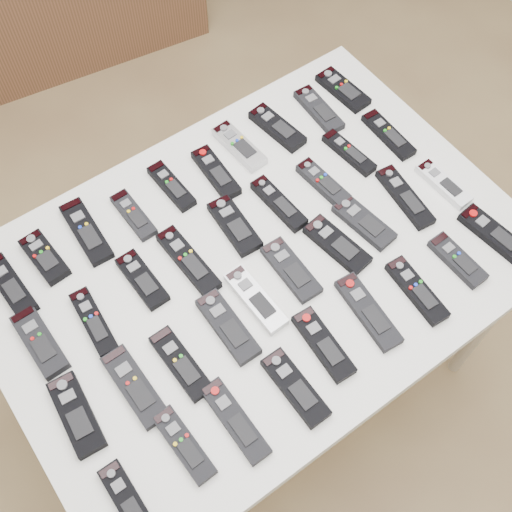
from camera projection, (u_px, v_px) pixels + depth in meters
ground at (285, 352)px, 2.23m from camera, size 4.00×4.00×0.00m
table at (256, 272)px, 1.57m from camera, size 1.25×0.88×0.78m
remote_0 at (11, 286)px, 1.47m from camera, size 0.06×0.18×0.02m
remote_1 at (45, 257)px, 1.51m from camera, size 0.07×0.15×0.02m
remote_2 at (86, 231)px, 1.55m from camera, size 0.07×0.19×0.02m
remote_3 at (134, 215)px, 1.57m from camera, size 0.05×0.15×0.02m
remote_4 at (171, 186)px, 1.61m from camera, size 0.05×0.16×0.02m
remote_5 at (216, 173)px, 1.63m from camera, size 0.06×0.17×0.02m
remote_6 at (239, 146)px, 1.68m from camera, size 0.06×0.17×0.02m
remote_7 at (277, 128)px, 1.71m from camera, size 0.08×0.18×0.02m
remote_8 at (319, 110)px, 1.74m from camera, size 0.06×0.17×0.02m
remote_9 at (343, 90)px, 1.78m from camera, size 0.07×0.17×0.02m
remote_10 at (40, 342)px, 1.40m from camera, size 0.06×0.18×0.02m
remote_11 at (94, 322)px, 1.43m from camera, size 0.06×0.18×0.02m
remote_12 at (142, 280)px, 1.48m from camera, size 0.06×0.16×0.02m
remote_13 at (188, 261)px, 1.50m from camera, size 0.06×0.20×0.02m
remote_14 at (235, 225)px, 1.55m from camera, size 0.07×0.17×0.02m
remote_15 at (279, 204)px, 1.58m from camera, size 0.05×0.18×0.02m
remote_16 at (323, 183)px, 1.62m from camera, size 0.06×0.16×0.02m
remote_17 at (349, 153)px, 1.67m from camera, size 0.05×0.17×0.02m
remote_18 at (388, 135)px, 1.70m from camera, size 0.05×0.17×0.02m
remote_19 at (76, 414)px, 1.32m from camera, size 0.08×0.18×0.02m
remote_20 at (135, 386)px, 1.35m from camera, size 0.06×0.19×0.02m
remote_21 at (181, 364)px, 1.38m from camera, size 0.06×0.18×0.02m
remote_22 at (228, 327)px, 1.42m from camera, size 0.06×0.18×0.02m
remote_23 at (256, 299)px, 1.46m from camera, size 0.06×0.18×0.02m
remote_24 at (291, 270)px, 1.49m from camera, size 0.06×0.17×0.02m
remote_25 at (337, 245)px, 1.53m from camera, size 0.08×0.18×0.02m
remote_26 at (364, 222)px, 1.56m from camera, size 0.08×0.17×0.02m
remote_27 at (405, 197)px, 1.60m from camera, size 0.07×0.20×0.02m
remote_28 at (443, 184)px, 1.62m from camera, size 0.05×0.16×0.02m
remote_29 at (129, 504)px, 1.24m from camera, size 0.05×0.17×0.02m
remote_30 at (184, 445)px, 1.29m from camera, size 0.05×0.17×0.02m
remote_31 at (235, 420)px, 1.32m from camera, size 0.05×0.19×0.02m
remote_32 at (295, 387)px, 1.35m from camera, size 0.06×0.18×0.02m
remote_33 at (323, 344)px, 1.40m from camera, size 0.06×0.18×0.02m
remote_34 at (368, 311)px, 1.44m from camera, size 0.07×0.20×0.02m
remote_35 at (417, 291)px, 1.47m from camera, size 0.06×0.18×0.02m
remote_36 at (457, 260)px, 1.51m from camera, size 0.05×0.15×0.02m
remote_37 at (494, 235)px, 1.54m from camera, size 0.07×0.19×0.02m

